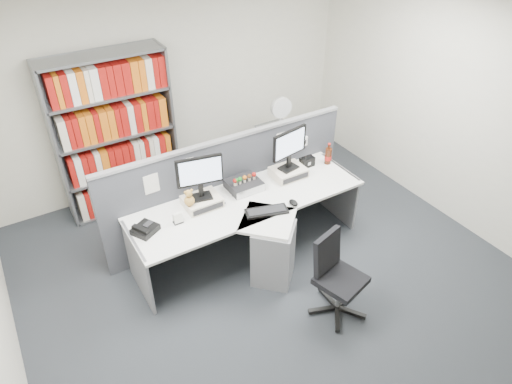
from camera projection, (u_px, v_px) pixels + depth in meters
ground at (288, 295)px, 4.81m from camera, size 5.50×5.50×0.00m
room_shell at (297, 145)px, 3.77m from camera, size 5.04×5.54×2.72m
partition at (229, 185)px, 5.31m from camera, size 3.00×0.08×1.27m
desk at (259, 230)px, 4.96m from camera, size 2.60×1.20×0.72m
monitor_riser_left at (202, 202)px, 4.85m from camera, size 0.38×0.31×0.10m
monitor_riser_right at (288, 172)px, 5.31m from camera, size 0.38×0.31×0.10m
monitor_left at (200, 174)px, 4.65m from camera, size 0.48×0.19×0.49m
monitor_right at (290, 146)px, 5.12m from camera, size 0.48×0.19×0.49m
desktop_pc at (244, 185)px, 5.11m from camera, size 0.36×0.32×0.10m
figurines at (243, 179)px, 5.03m from camera, size 0.29×0.05×0.09m
keyboard at (267, 211)px, 4.77m from camera, size 0.47×0.29×0.03m
mouse at (293, 203)px, 4.88m from camera, size 0.08×0.12×0.05m
desk_phone at (145, 229)px, 4.50m from camera, size 0.29×0.29×0.10m
desk_calendar at (178, 219)px, 4.61m from camera, size 0.10×0.07×0.12m
plush_toy at (189, 199)px, 4.67m from camera, size 0.11×0.11×0.19m
speaker at (307, 162)px, 5.48m from camera, size 0.17×0.10×0.12m
cola_bottle at (328, 156)px, 5.51m from camera, size 0.08×0.08×0.27m
shelving_unit at (115, 137)px, 5.57m from camera, size 1.41×0.40×2.00m
filing_cabinet at (279, 152)px, 6.51m from camera, size 0.45×0.61×0.70m
desk_fan at (281, 110)px, 6.13m from camera, size 0.29×0.17×0.48m
office_chair at (335, 274)px, 4.42m from camera, size 0.58×0.55×0.87m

